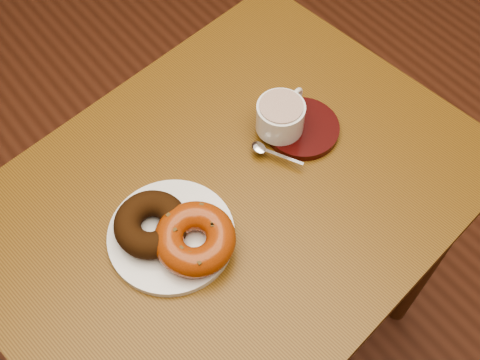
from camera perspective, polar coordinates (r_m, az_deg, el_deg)
ground at (r=1.82m, az=-1.01°, el=-7.41°), size 6.00×6.00×0.00m
cafe_table at (r=1.12m, az=-0.80°, el=-4.53°), size 0.90×0.72×0.79m
donut_plate at (r=0.97m, az=-6.52°, el=-5.25°), size 0.28×0.28×0.01m
donut_cinnamon at (r=0.95m, az=-8.42°, el=-4.16°), size 0.15×0.15×0.04m
donut_caramel at (r=0.93m, az=-4.30°, el=-5.57°), size 0.16×0.16×0.05m
saucer at (r=1.08m, az=5.90°, el=4.90°), size 0.15×0.15×0.01m
coffee_cup at (r=1.05m, az=3.90°, el=6.10°), size 0.11×0.08×0.06m
teaspoon at (r=1.03m, az=2.25°, el=2.92°), size 0.05×0.09×0.01m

